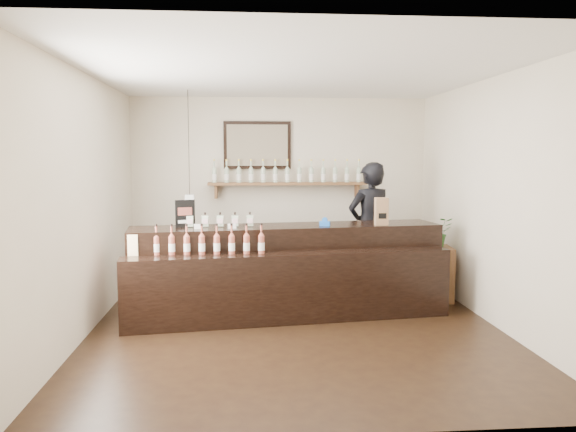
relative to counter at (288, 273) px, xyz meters
The scene contains 10 objects.
ground 0.75m from the counter, 85.81° to the right, with size 5.00×5.00×0.00m, color black.
room_shell 1.33m from the counter, 85.81° to the right, with size 5.00×5.00×5.00m.
back_wall_decor 2.21m from the counter, 93.24° to the left, with size 2.66×0.96×1.69m.
counter is the anchor object (origin of this frame).
promo_sign 1.43m from the counter, behind, with size 0.23×0.10×0.33m.
paper_bag 1.38m from the counter, ahead, with size 0.16×0.12×0.34m.
tape_dispenser 0.76m from the counter, ahead, with size 0.13×0.08×0.11m.
side_cabinet 2.10m from the counter, 13.51° to the left, with size 0.41×0.53×0.71m.
potted_plant 2.14m from the counter, 13.51° to the left, with size 0.36×0.31×0.39m, color #306829.
shopkeeper 1.67m from the counter, 38.76° to the left, with size 0.75×0.50×2.07m, color black.
Camera 1 is at (-0.58, -6.12, 1.90)m, focal length 35.00 mm.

